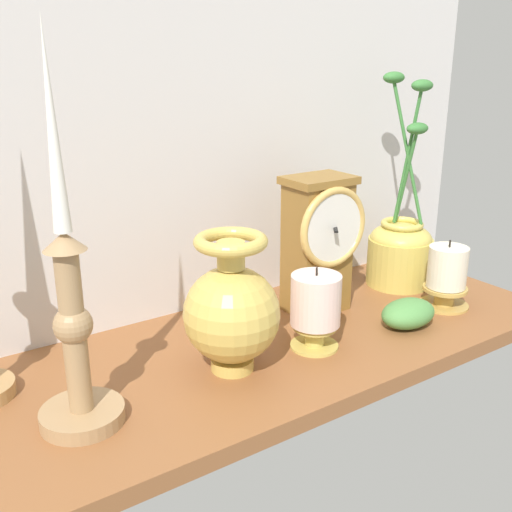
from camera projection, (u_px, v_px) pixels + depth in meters
The scene contains 9 objects.
ground_plane at pixel (257, 353), 89.47cm from camera, with size 100.00×36.00×2.40cm, color brown.
back_wall at pixel (189, 110), 93.15cm from camera, with size 120.00×2.00×65.00cm, color silver.
mantel_clock at pixel (319, 242), 97.82cm from camera, with size 12.98×9.98×22.52cm.
candlestick_tall_center at pixel (73, 324), 66.85cm from camera, with size 9.76×9.76×44.77cm.
brass_vase_bulbous at pixel (232, 310), 79.95cm from camera, with size 12.97×12.97×19.03cm.
brass_vase_jar at pixel (400, 246), 110.78cm from camera, with size 11.72×11.72×37.86cm.
pillar_candle_front at pixel (446, 276), 101.50cm from camera, with size 8.23×8.23×11.68cm.
pillar_candle_near_clock at pixel (315, 307), 86.83cm from camera, with size 7.25×7.25×12.35cm.
ivy_sprig at pixel (408, 313), 94.83cm from camera, with size 9.57×6.70×4.39cm.
Camera 1 is at (-45.41, -66.07, 41.03)cm, focal length 42.58 mm.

